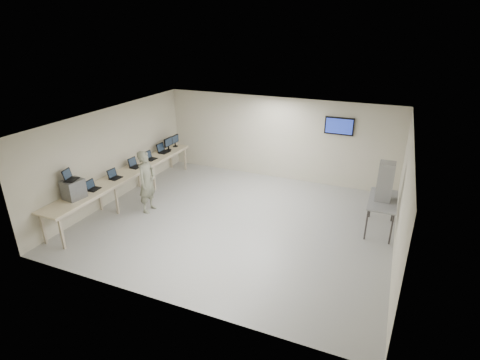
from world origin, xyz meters
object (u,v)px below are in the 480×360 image
at_px(workbench, 127,174).
at_px(soldier, 147,182).
at_px(equipment_box, 73,189).
at_px(side_table, 383,202).

height_order(workbench, soldier, soldier).
relative_size(equipment_box, side_table, 0.34).
distance_m(workbench, side_table, 7.26).
distance_m(equipment_box, soldier, 1.93).
bearing_deg(side_table, workbench, -171.85).
bearing_deg(side_table, equipment_box, -157.49).
relative_size(workbench, soldier, 3.33).
height_order(workbench, side_table, workbench).
distance_m(soldier, side_table, 6.35).
xyz_separation_m(workbench, side_table, (7.19, 1.03, -0.02)).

